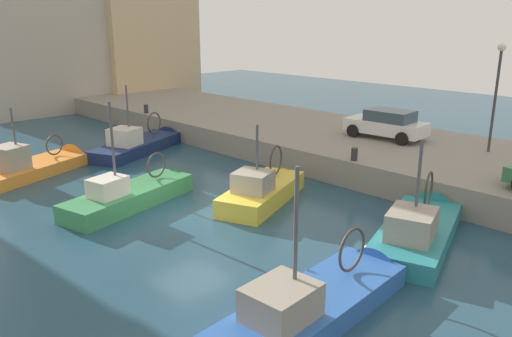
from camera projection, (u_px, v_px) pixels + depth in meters
The scene contains 12 objects.
water_surface at pixel (189, 219), 18.60m from camera, with size 80.00×80.00×0.00m, color navy.
quay_wall at pixel (368, 149), 26.19m from camera, with size 9.00×56.00×1.20m, color gray.
fishing_boat_green at pixel (136, 201), 20.26m from camera, with size 6.63×3.01×4.94m.
fishing_boat_blue at pixel (321, 308), 12.69m from camera, with size 6.91×2.17×4.87m.
fishing_boat_teal at pixel (419, 235), 16.98m from camera, with size 6.71×3.77×4.50m.
fishing_boat_orange at pixel (39, 170), 24.24m from camera, with size 6.33×3.80×4.21m.
fishing_boat_navy at pixel (141, 148), 28.25m from camera, with size 7.07×4.23×4.60m.
fishing_boat_yellow at pixel (266, 197), 20.61m from camera, with size 5.85×3.54×4.04m.
parked_car_white at pixel (387, 124), 25.72m from camera, with size 2.14×4.08×1.45m.
mooring_bollard_south at pixel (354, 154), 21.78m from camera, with size 0.28×0.28×0.55m, color #2D2D33.
mooring_bollard_mid at pixel (146, 109), 32.70m from camera, with size 0.28×0.28×0.55m, color #2D2D33.
quay_streetlamp at pixel (498, 80), 22.41m from camera, with size 0.36×0.36×4.83m.
Camera 1 is at (-10.45, -14.03, 7.04)m, focal length 35.84 mm.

